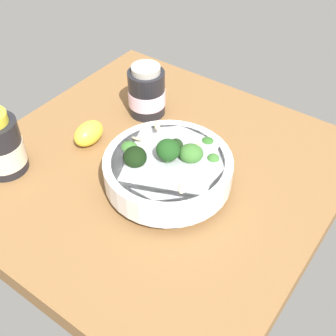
{
  "coord_description": "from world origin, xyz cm",
  "views": [
    {
      "loc": [
        -44.37,
        -34.91,
        52.61
      ],
      "look_at": [
        -2.61,
        -4.75,
        4.0
      ],
      "focal_mm": 46.9,
      "sensor_mm": 36.0,
      "label": 1
    }
  ],
  "objects_px": {
    "bottle_tall": "(147,93)",
    "bowl_of_broccoli": "(168,168)",
    "lemon_wedge": "(89,133)",
    "bottle_short": "(1,146)"
  },
  "relations": [
    {
      "from": "bottle_tall",
      "to": "bottle_short",
      "type": "xyz_separation_m",
      "value": [
        -0.27,
        0.1,
        0.0
      ]
    },
    {
      "from": "lemon_wedge",
      "to": "bottle_tall",
      "type": "distance_m",
      "value": 0.14
    },
    {
      "from": "bowl_of_broccoli",
      "to": "lemon_wedge",
      "type": "distance_m",
      "value": 0.18
    },
    {
      "from": "bowl_of_broccoli",
      "to": "lemon_wedge",
      "type": "xyz_separation_m",
      "value": [
        0.01,
        0.18,
        -0.02
      ]
    },
    {
      "from": "bottle_short",
      "to": "bowl_of_broccoli",
      "type": "bearing_deg",
      "value": -62.72
    },
    {
      "from": "lemon_wedge",
      "to": "bottle_short",
      "type": "relative_size",
      "value": 0.55
    },
    {
      "from": "bottle_tall",
      "to": "bowl_of_broccoli",
      "type": "bearing_deg",
      "value": -132.82
    },
    {
      "from": "bowl_of_broccoli",
      "to": "lemon_wedge",
      "type": "relative_size",
      "value": 3.27
    },
    {
      "from": "bottle_short",
      "to": "lemon_wedge",
      "type": "bearing_deg",
      "value": -26.83
    },
    {
      "from": "bowl_of_broccoli",
      "to": "bottle_tall",
      "type": "bearing_deg",
      "value": 47.18
    }
  ]
}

